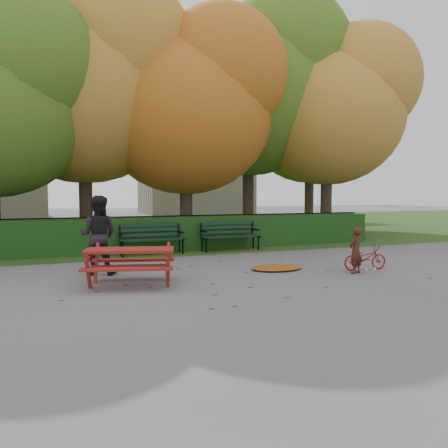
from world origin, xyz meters
name	(u,v)px	position (x,y,z in m)	size (l,w,h in m)	color
ground	(248,274)	(0.00, 0.00, 0.00)	(90.00, 90.00, 0.00)	slate
grass_strip	(133,227)	(0.00, 14.00, 0.01)	(90.00, 90.00, 0.00)	#203E17
building_right	(195,144)	(8.00, 28.00, 6.00)	(9.00, 6.00, 12.00)	#B9AC93
hedge	(187,233)	(0.00, 4.50, 0.50)	(13.00, 0.90, 1.00)	black
iron_fence	(180,230)	(0.00, 5.30, 0.54)	(14.00, 0.04, 1.02)	black
tree_b	(95,82)	(-2.44, 6.75, 5.40)	(6.72, 6.40, 8.79)	#2E221B
tree_c	(197,103)	(0.83, 5.96, 4.82)	(6.30, 6.00, 8.00)	#2E221B
tree_d	(260,85)	(3.88, 7.23, 5.98)	(7.14, 6.80, 9.58)	#2E221B
tree_e	(338,107)	(6.52, 5.77, 5.08)	(6.09, 5.80, 8.16)	#2E221B
tree_g	(319,119)	(8.33, 9.76, 5.37)	(6.30, 6.00, 8.55)	#2E221B
bench_left	(151,236)	(-1.30, 3.70, 0.52)	(1.80, 0.57, 0.88)	black
bench_right	(229,233)	(1.10, 3.70, 0.52)	(1.80, 0.57, 0.88)	black
picnic_table	(130,257)	(-2.57, -0.24, 0.54)	(1.92, 1.71, 0.79)	maroon
leaf_pile	(277,268)	(0.82, 0.21, 0.04)	(1.22, 0.85, 0.08)	#65290E
leaf_scatter	(242,271)	(0.00, 0.30, 0.01)	(9.00, 5.70, 0.01)	#65290E
child	(356,250)	(2.16, -0.86, 0.51)	(0.37, 0.24, 1.01)	#391E12
adult	(98,235)	(-3.01, 1.13, 0.85)	(0.82, 0.64, 1.69)	black
bicycle	(365,258)	(2.65, -0.59, 0.28)	(0.37, 1.05, 0.55)	#A50F1A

